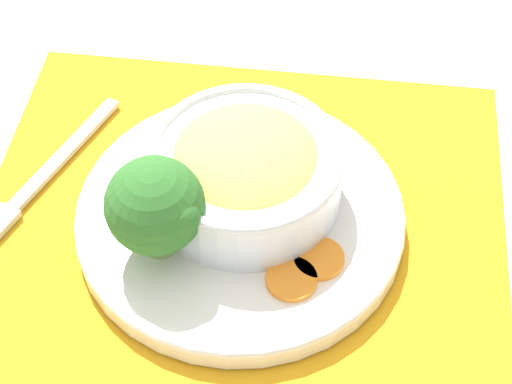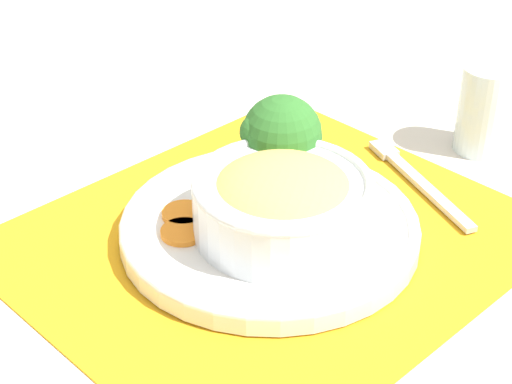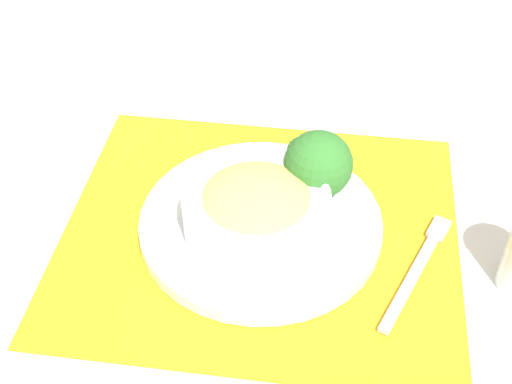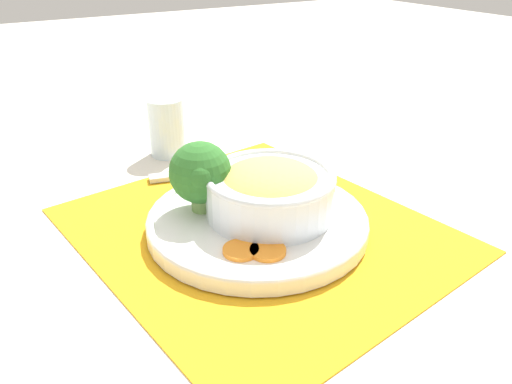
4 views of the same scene
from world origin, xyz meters
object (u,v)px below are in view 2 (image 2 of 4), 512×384
at_px(broccoli_floret, 281,135).
at_px(fork, 411,174).
at_px(water_glass, 487,114).
at_px(bowl, 283,200).

xyz_separation_m(broccoli_floret, fork, (0.13, -0.05, -0.06)).
relative_size(water_glass, fork, 0.54).
distance_m(broccoli_floret, water_glass, 0.25).
distance_m(bowl, broccoli_floret, 0.09).
distance_m(bowl, water_glass, 0.29).
xyz_separation_m(bowl, broccoli_floret, (0.05, 0.07, 0.02)).
relative_size(broccoli_floret, fork, 0.51).
relative_size(bowl, fork, 0.89).
bearing_deg(broccoli_floret, water_glass, -12.58).
height_order(water_glass, fork, water_glass).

